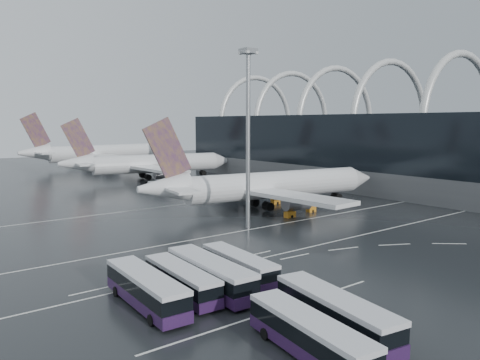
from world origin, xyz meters
TOP-DOWN VIEW (x-y plane):
  - ground at (0.00, 0.00)m, footprint 420.00×420.00m
  - terminal at (61.56, 19.84)m, footprint 42.00×160.00m
  - lane_marking_near at (0.00, -2.00)m, footprint 120.00×0.25m
  - lane_marking_mid at (0.00, 12.00)m, footprint 120.00×0.25m
  - lane_marking_far at (0.00, 40.00)m, footprint 120.00×0.25m
  - bus_bay_line_south at (-24.00, -16.00)m, footprint 28.00×0.25m
  - bus_bay_line_north at (-24.00, 0.00)m, footprint 28.00×0.25m
  - airliner_main at (10.42, 24.94)m, footprint 55.89×48.48m
  - airliner_gate_b at (14.18, 85.59)m, footprint 55.37×49.19m
  - airliner_gate_c at (16.46, 137.17)m, footprint 60.75×56.05m
  - bus_row_near_a at (-32.83, -7.56)m, footprint 3.69×13.65m
  - bus_row_near_b at (-28.59, -7.11)m, footprint 3.45×12.43m
  - bus_row_near_c at (-25.43, -7.80)m, footprint 3.90×14.05m
  - bus_row_near_d at (-20.81, -6.80)m, footprint 3.68×12.40m
  - bus_row_far_a at (-27.38, -24.25)m, footprint 4.51×13.07m
  - bus_row_far_b at (-22.64, -22.72)m, footprint 5.13×13.84m
  - floodlight_mast at (-3.49, 13.20)m, footprint 2.29×2.29m
  - gse_cart_belly_a at (15.57, 16.63)m, footprint 1.90×1.12m
  - gse_cart_belly_b at (26.15, 29.37)m, footprint 1.89×1.11m
  - gse_cart_belly_c at (8.40, 15.26)m, footprint 2.07×1.22m
  - gse_cart_belly_e at (16.28, 27.97)m, footprint 2.09×1.23m

SIDE VIEW (x-z plane):
  - ground at x=0.00m, z-range 0.00..0.00m
  - lane_marking_near at x=0.00m, z-range 0.00..0.01m
  - lane_marking_mid at x=0.00m, z-range 0.00..0.01m
  - lane_marking_far at x=0.00m, z-range 0.00..0.01m
  - bus_bay_line_south at x=-24.00m, z-range 0.00..0.01m
  - bus_bay_line_north at x=-24.00m, z-range 0.00..0.01m
  - gse_cart_belly_b at x=26.15m, z-range 0.00..1.03m
  - gse_cart_belly_a at x=15.57m, z-range 0.00..1.04m
  - gse_cart_belly_c at x=8.40m, z-range 0.00..1.13m
  - gse_cart_belly_e at x=16.28m, z-range 0.00..1.14m
  - bus_row_near_d at x=-20.81m, z-range 0.15..3.16m
  - bus_row_near_b at x=-28.59m, z-range 0.15..3.18m
  - bus_row_far_a at x=-27.38m, z-range 0.16..3.31m
  - bus_row_near_a at x=-32.83m, z-range 0.16..3.49m
  - bus_row_far_b at x=-22.64m, z-range 0.16..3.50m
  - bus_row_near_c at x=-25.43m, z-range 0.17..3.59m
  - airliner_main at x=10.42m, z-range -4.73..14.22m
  - airliner_gate_b at x=14.18m, z-range -4.81..14.45m
  - airliner_gate_c at x=16.46m, z-range -5.41..16.25m
  - terminal at x=61.56m, z-range -6.58..28.32m
  - floodlight_mast at x=-3.49m, z-range 3.86..33.80m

